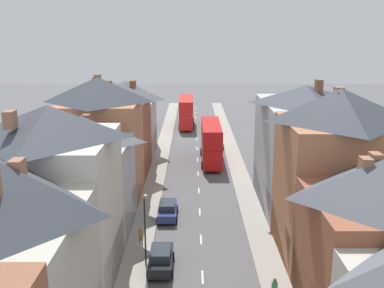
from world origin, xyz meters
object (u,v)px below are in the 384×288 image
(car_mid_black, at_px, (217,141))
(pedestrian_mid_left, at_px, (140,235))
(double_decker_bus_lead, at_px, (186,111))
(car_parked_left_a, at_px, (167,209))
(pedestrian_near_right, at_px, (274,288))
(double_decker_bus_mid_street, at_px, (211,142))
(car_near_blue, at_px, (161,258))
(street_lamp, at_px, (145,226))

(car_mid_black, distance_m, pedestrian_mid_left, 33.59)
(double_decker_bus_lead, xyz_separation_m, pedestrian_mid_left, (-3.17, -47.06, -1.78))
(car_parked_left_a, distance_m, pedestrian_mid_left, 6.30)
(car_mid_black, height_order, pedestrian_near_right, pedestrian_near_right)
(double_decker_bus_mid_street, relative_size, car_near_blue, 2.51)
(street_lamp, bearing_deg, car_near_blue, -21.30)
(car_mid_black, relative_size, pedestrian_near_right, 2.52)
(pedestrian_near_right, height_order, street_lamp, street_lamp)
(double_decker_bus_lead, relative_size, car_mid_black, 2.66)
(double_decker_bus_lead, relative_size, car_near_blue, 2.51)
(car_mid_black, xyz_separation_m, pedestrian_near_right, (1.53, -40.31, 0.21))
(double_decker_bus_lead, xyz_separation_m, car_parked_left_a, (-1.29, -41.05, -2.00))
(double_decker_bus_lead, xyz_separation_m, double_decker_bus_mid_street, (3.60, -22.70, 0.00))
(car_near_blue, bearing_deg, street_lamp, 158.70)
(double_decker_bus_mid_street, bearing_deg, car_parked_left_a, -104.92)
(double_decker_bus_mid_street, xyz_separation_m, car_mid_black, (1.31, 8.24, -1.99))
(car_parked_left_a, xyz_separation_m, pedestrian_mid_left, (-1.88, -6.01, 0.21))
(double_decker_bus_mid_street, distance_m, car_mid_black, 8.57)
(car_parked_left_a, height_order, pedestrian_near_right, pedestrian_near_right)
(double_decker_bus_lead, relative_size, car_parked_left_a, 2.40)
(pedestrian_mid_left, xyz_separation_m, street_lamp, (0.73, -3.00, 2.21))
(car_parked_left_a, relative_size, car_mid_black, 1.11)
(car_near_blue, height_order, pedestrian_mid_left, pedestrian_mid_left)
(double_decker_bus_lead, relative_size, double_decker_bus_mid_street, 1.00)
(car_near_blue, xyz_separation_m, car_parked_left_a, (0.00, 9.46, -0.03))
(pedestrian_mid_left, relative_size, street_lamp, 0.29)
(car_mid_black, relative_size, pedestrian_mid_left, 2.52)
(car_near_blue, relative_size, car_parked_left_a, 0.96)
(car_near_blue, bearing_deg, car_mid_black, 80.24)
(car_near_blue, relative_size, pedestrian_near_right, 2.68)
(car_parked_left_a, distance_m, pedestrian_near_right, 15.75)
(car_mid_black, relative_size, street_lamp, 0.74)
(car_near_blue, bearing_deg, pedestrian_mid_left, 118.58)
(pedestrian_mid_left, bearing_deg, street_lamp, -76.32)
(double_decker_bus_mid_street, height_order, car_near_blue, double_decker_bus_mid_street)
(double_decker_bus_lead, height_order, car_mid_black, double_decker_bus_lead)
(double_decker_bus_mid_street, distance_m, pedestrian_mid_left, 25.35)
(double_decker_bus_lead, distance_m, car_parked_left_a, 41.12)
(car_near_blue, relative_size, car_mid_black, 1.06)
(car_mid_black, xyz_separation_m, pedestrian_mid_left, (-8.08, -32.60, 0.21))
(car_parked_left_a, distance_m, street_lamp, 9.40)
(double_decker_bus_mid_street, relative_size, pedestrian_near_right, 6.71)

